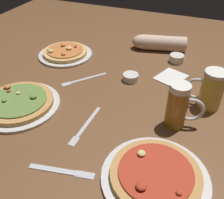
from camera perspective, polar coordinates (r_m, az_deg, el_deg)
The scene contains 13 objects.
ground_plane at distance 1.08m, azimuth 0.00°, elevation -1.49°, with size 2.40×2.40×0.03m, color brown.
pizza_plate_near at distance 0.80m, azimuth 9.49°, elevation -16.17°, with size 0.32×0.32×0.05m.
pizza_plate_far at distance 1.45m, azimuth -10.23°, elevation 10.06°, with size 0.29×0.29×0.05m.
pizza_plate_side at distance 1.11m, azimuth -19.86°, elevation -0.75°, with size 0.33×0.33×0.05m.
beer_mug_dark at distance 1.08m, azimuth 20.93°, elevation 2.02°, with size 0.15×0.09×0.16m.
beer_mug_amber at distance 0.94m, azimuth 14.42°, elevation -1.46°, with size 0.13×0.07×0.18m.
ramekin_sauce at distance 1.40m, azimuth 14.03°, elevation 8.76°, with size 0.07×0.07×0.04m, color silver.
ramekin_butter at distance 1.21m, azimuth 4.12°, elevation 4.90°, with size 0.07×0.07×0.03m, color silver.
napkin_folded at distance 1.27m, azimuth 12.86°, elevation 4.89°, with size 0.12×0.14×0.01m, color white.
fork_left at distance 1.23m, azimuth -6.35°, elevation 4.45°, with size 0.16×0.18×0.01m.
knife_right at distance 0.84m, azimuth -10.96°, elevation -15.14°, with size 0.21×0.06×0.01m.
fork_spare at distance 0.97m, azimuth -5.90°, elevation -5.76°, with size 0.03×0.23×0.01m.
diner_arm at distance 1.51m, azimuth 9.96°, elevation 12.18°, with size 0.30×0.14×0.08m.
Camera 1 is at (0.32, -0.79, 0.65)m, focal length 41.55 mm.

